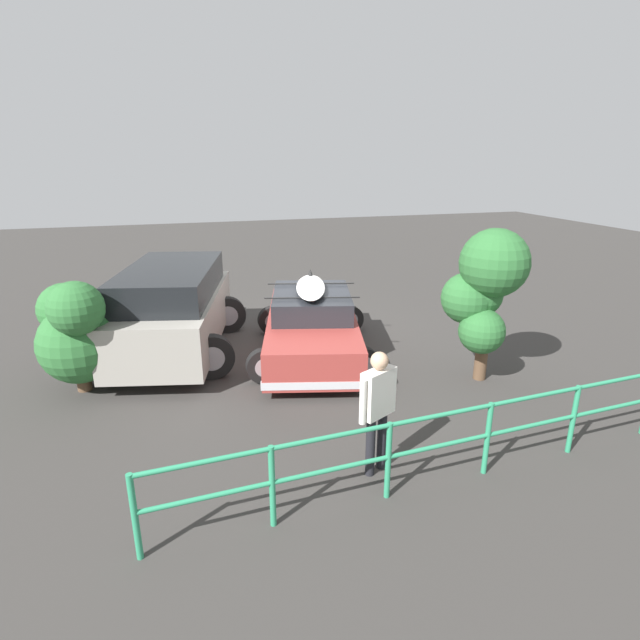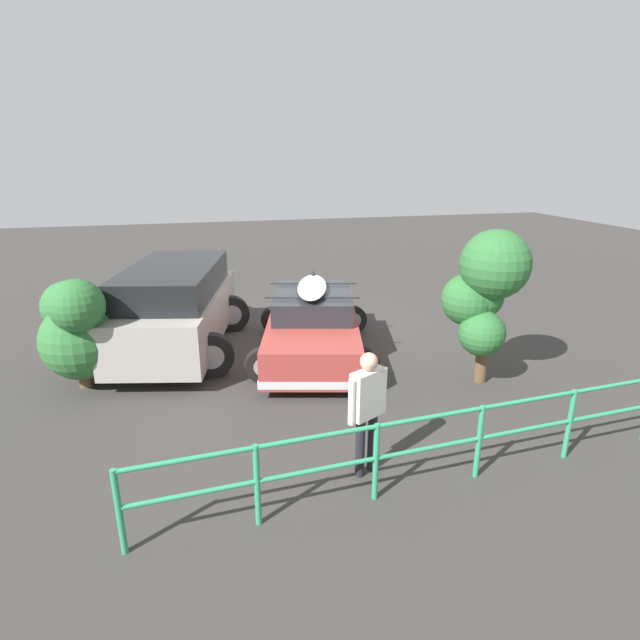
{
  "view_description": "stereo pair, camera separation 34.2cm",
  "coord_description": "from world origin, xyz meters",
  "px_view_note": "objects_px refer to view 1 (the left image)",
  "views": [
    {
      "loc": [
        2.52,
        10.12,
        3.98
      ],
      "look_at": [
        -0.04,
        1.34,
        0.95
      ],
      "focal_mm": 28.0,
      "sensor_mm": 36.0,
      "label": 1
    },
    {
      "loc": [
        2.19,
        10.21,
        3.98
      ],
      "look_at": [
        -0.04,
        1.34,
        0.95
      ],
      "focal_mm": 28.0,
      "sensor_mm": 36.0,
      "label": 2
    }
  ],
  "objects_px": {
    "person_bystander": "(378,402)",
    "bush_near_left": "(484,287)",
    "suv_car": "(174,309)",
    "bush_near_right": "(78,333)",
    "sedan_car": "(312,325)"
  },
  "relations": [
    {
      "from": "suv_car",
      "to": "bush_near_right",
      "type": "height_order",
      "value": "bush_near_right"
    },
    {
      "from": "suv_car",
      "to": "bush_near_left",
      "type": "bearing_deg",
      "value": 151.96
    },
    {
      "from": "person_bystander",
      "to": "bush_near_right",
      "type": "height_order",
      "value": "bush_near_right"
    },
    {
      "from": "sedan_car",
      "to": "person_bystander",
      "type": "bearing_deg",
      "value": 86.17
    },
    {
      "from": "sedan_car",
      "to": "person_bystander",
      "type": "height_order",
      "value": "person_bystander"
    },
    {
      "from": "person_bystander",
      "to": "bush_near_left",
      "type": "distance_m",
      "value": 3.71
    },
    {
      "from": "suv_car",
      "to": "person_bystander",
      "type": "distance_m",
      "value": 5.6
    },
    {
      "from": "suv_car",
      "to": "bush_near_left",
      "type": "height_order",
      "value": "bush_near_left"
    },
    {
      "from": "sedan_car",
      "to": "bush_near_left",
      "type": "relative_size",
      "value": 1.64
    },
    {
      "from": "bush_near_left",
      "to": "bush_near_right",
      "type": "distance_m",
      "value": 7.13
    },
    {
      "from": "sedan_car",
      "to": "person_bystander",
      "type": "relative_size",
      "value": 2.72
    },
    {
      "from": "bush_near_left",
      "to": "bush_near_right",
      "type": "xyz_separation_m",
      "value": [
        6.93,
        -1.51,
        -0.69
      ]
    },
    {
      "from": "bush_near_left",
      "to": "person_bystander",
      "type": "bearing_deg",
      "value": 37.1
    },
    {
      "from": "sedan_car",
      "to": "suv_car",
      "type": "bearing_deg",
      "value": -17.12
    },
    {
      "from": "suv_car",
      "to": "person_bystander",
      "type": "bearing_deg",
      "value": 115.88
    }
  ]
}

